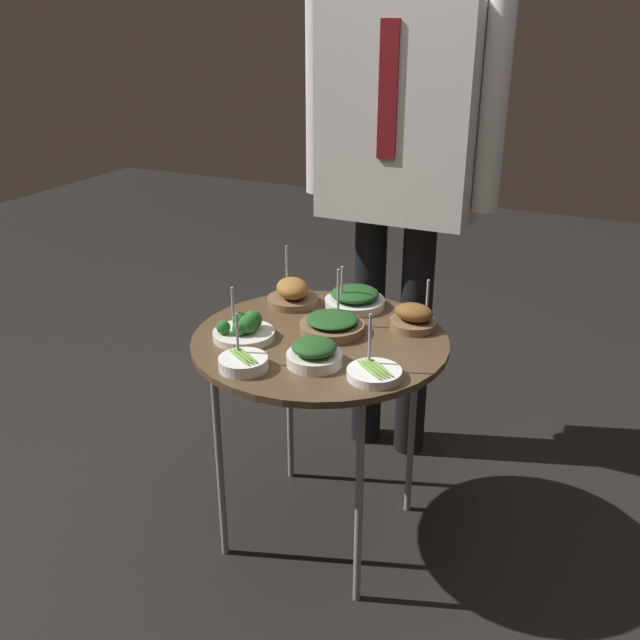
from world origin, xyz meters
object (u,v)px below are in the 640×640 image
(bowl_spinach_far_rim, at_px, (332,324))
(bowl_asparagus_front_center, at_px, (243,362))
(bowl_roast_back_right, at_px, (414,318))
(bowl_roast_mid_right, at_px, (292,293))
(bowl_spinach_front_right, at_px, (356,298))
(serving_cart, at_px, (320,352))
(bowl_broccoli_back_left, at_px, (244,330))
(bowl_asparagus_center, at_px, (374,373))
(waiter_figure, at_px, (400,141))
(bowl_spinach_near_rim, at_px, (314,354))

(bowl_spinach_far_rim, xyz_separation_m, bowl_asparagus_front_center, (-0.10, -0.28, -0.01))
(bowl_roast_back_right, relative_size, bowl_roast_mid_right, 0.82)
(bowl_roast_back_right, height_order, bowl_asparagus_front_center, bowl_roast_back_right)
(bowl_spinach_front_right, relative_size, bowl_roast_mid_right, 1.05)
(serving_cart, distance_m, bowl_broccoli_back_left, 0.21)
(bowl_spinach_front_right, bearing_deg, bowl_broccoli_back_left, -119.11)
(bowl_asparagus_center, xyz_separation_m, bowl_roast_back_right, (-0.01, 0.31, 0.02))
(bowl_roast_back_right, distance_m, waiter_figure, 0.58)
(bowl_spinach_far_rim, xyz_separation_m, waiter_figure, (-0.00, 0.49, 0.41))
(bowl_roast_back_right, height_order, bowl_broccoli_back_left, bowl_roast_back_right)
(bowl_asparagus_front_center, height_order, bowl_roast_mid_right, bowl_roast_mid_right)
(serving_cart, xyz_separation_m, waiter_figure, (0.01, 0.53, 0.47))
(bowl_spinach_front_right, xyz_separation_m, waiter_figure, (0.01, 0.30, 0.40))
(bowl_asparagus_front_center, relative_size, bowl_spinach_near_rim, 0.96)
(bowl_asparagus_center, bearing_deg, waiter_figure, 106.27)
(bowl_roast_back_right, height_order, waiter_figure, waiter_figure)
(bowl_spinach_front_right, relative_size, bowl_roast_back_right, 1.29)
(bowl_roast_mid_right, xyz_separation_m, waiter_figure, (0.18, 0.36, 0.40))
(bowl_roast_mid_right, bearing_deg, bowl_asparagus_front_center, -78.74)
(bowl_asparagus_center, height_order, bowl_asparagus_front_center, bowl_asparagus_center)
(bowl_asparagus_front_center, distance_m, bowl_spinach_near_rim, 0.17)
(bowl_broccoli_back_left, bearing_deg, bowl_spinach_far_rim, 34.65)
(bowl_broccoli_back_left, relative_size, waiter_figure, 0.10)
(bowl_spinach_far_rim, bearing_deg, serving_cart, -108.34)
(bowl_spinach_near_rim, bearing_deg, serving_cart, 110.34)
(bowl_asparagus_center, relative_size, bowl_broccoli_back_left, 0.91)
(serving_cart, xyz_separation_m, bowl_spinach_front_right, (0.00, 0.24, 0.07))
(serving_cart, distance_m, bowl_spinach_front_right, 0.24)
(bowl_roast_back_right, relative_size, waiter_figure, 0.08)
(bowl_roast_mid_right, bearing_deg, bowl_spinach_front_right, 18.75)
(bowl_spinach_near_rim, bearing_deg, bowl_roast_back_right, 64.41)
(bowl_spinach_front_right, xyz_separation_m, bowl_broccoli_back_left, (-0.18, -0.32, -0.00))
(serving_cart, bearing_deg, bowl_spinach_near_rim, -69.66)
(bowl_asparagus_center, xyz_separation_m, bowl_broccoli_back_left, (-0.39, 0.06, 0.01))
(bowl_asparagus_center, distance_m, bowl_spinach_near_rim, 0.16)
(bowl_asparagus_front_center, xyz_separation_m, bowl_roast_mid_right, (-0.08, 0.42, 0.02))
(serving_cart, height_order, bowl_broccoli_back_left, bowl_broccoli_back_left)
(bowl_roast_back_right, xyz_separation_m, bowl_roast_mid_right, (-0.37, 0.01, 0.00))
(bowl_asparagus_center, height_order, bowl_broccoli_back_left, bowl_asparagus_center)
(serving_cart, distance_m, bowl_asparagus_center, 0.26)
(serving_cart, bearing_deg, waiter_figure, 88.68)
(bowl_asparagus_front_center, bearing_deg, bowl_broccoli_back_left, 120.32)
(bowl_asparagus_center, relative_size, bowl_spinach_far_rim, 0.85)
(serving_cart, distance_m, bowl_spinach_near_rim, 0.17)
(bowl_spinach_far_rim, bearing_deg, bowl_broccoli_back_left, -145.35)
(bowl_roast_back_right, distance_m, bowl_broccoli_back_left, 0.46)
(bowl_asparagus_center, xyz_separation_m, bowl_spinach_near_rim, (-0.16, 0.00, 0.02))
(bowl_spinach_front_right, height_order, bowl_broccoli_back_left, bowl_spinach_front_right)
(bowl_spinach_front_right, distance_m, bowl_spinach_near_rim, 0.38)
(bowl_spinach_near_rim, bearing_deg, waiter_figure, 93.50)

